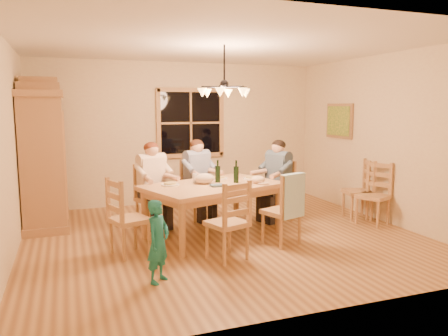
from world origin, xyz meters
name	(u,v)px	position (x,y,z in m)	size (l,w,h in m)	color
floor	(224,236)	(0.00, 0.00, 0.00)	(5.50, 5.50, 0.00)	brown
ceiling	(224,45)	(0.00, 0.00, 2.70)	(5.50, 5.00, 0.02)	white
wall_back	(180,133)	(0.00, 2.50, 1.35)	(5.50, 0.02, 2.70)	beige
wall_left	(7,150)	(-2.75, 0.00, 1.35)	(0.02, 5.00, 2.70)	beige
wall_right	(384,139)	(2.75, 0.00, 1.35)	(0.02, 5.00, 2.70)	beige
window	(191,123)	(0.20, 2.47, 1.55)	(1.30, 0.06, 1.30)	black
painting	(339,121)	(2.71, 1.20, 1.60)	(0.06, 0.78, 0.64)	olive
chandelier	(224,91)	(0.00, 0.00, 2.08)	(0.77, 0.68, 0.71)	black
armoire	(44,159)	(-2.42, 1.55, 1.06)	(0.66, 1.40, 2.30)	olive
dining_table	(213,191)	(-0.13, 0.11, 0.66)	(2.19, 1.73, 0.76)	#AB7E4C
chair_far_left	(153,209)	(-0.88, 0.81, 0.30)	(0.55, 0.54, 0.99)	#B67D50
chair_far_right	(198,201)	(-0.08, 1.08, 0.30)	(0.55, 0.54, 0.99)	#B67D50
chair_near_left	(227,235)	(-0.29, -0.90, 0.30)	(0.55, 0.54, 0.99)	#B67D50
chair_near_right	(281,222)	(0.61, -0.59, 0.30)	(0.55, 0.54, 0.99)	#B67D50
chair_end_left	(130,231)	(-1.39, -0.32, 0.30)	(0.54, 0.55, 0.99)	#B67D50
chair_end_right	(277,203)	(1.12, 0.54, 0.30)	(0.54, 0.55, 0.99)	#B67D50
adult_woman	(152,174)	(-0.88, 0.81, 0.84)	(0.50, 0.52, 0.87)	beige
adult_plaid_man	(197,169)	(-0.08, 1.08, 0.84)	(0.50, 0.52, 0.87)	navy
adult_slate_man	(278,170)	(1.12, 0.54, 0.84)	(0.52, 0.50, 0.87)	#43566C
towel	(292,196)	(0.67, -0.77, 0.70)	(0.38, 0.10, 0.58)	#A8D6E3
wine_bottle_a	(218,171)	(-0.02, 0.23, 0.93)	(0.08, 0.08, 0.33)	black
wine_bottle_b	(236,172)	(0.22, 0.11, 0.93)	(0.08, 0.08, 0.33)	black
plate_woman	(170,185)	(-0.73, 0.23, 0.77)	(0.26, 0.26, 0.02)	white
plate_plaid	(219,178)	(0.10, 0.50, 0.77)	(0.26, 0.26, 0.02)	white
plate_slate	(251,178)	(0.57, 0.33, 0.77)	(0.26, 0.26, 0.02)	white
wine_glass_a	(195,178)	(-0.36, 0.28, 0.83)	(0.06, 0.06, 0.14)	silver
wine_glass_b	(236,174)	(0.37, 0.48, 0.83)	(0.06, 0.06, 0.14)	silver
cap	(258,179)	(0.51, -0.04, 0.82)	(0.20, 0.20, 0.11)	#D5B18E
napkin	(217,185)	(-0.14, -0.09, 0.78)	(0.18, 0.14, 0.03)	#44607D
cloth_bundle	(205,178)	(-0.24, 0.18, 0.84)	(0.28, 0.22, 0.15)	tan
child	(158,241)	(-1.22, -1.30, 0.45)	(0.33, 0.21, 0.89)	#1B7A7D
chair_spare_front	(373,206)	(2.45, -0.17, 0.30)	(0.56, 0.57, 0.99)	#B67D50
chair_spare_back	(357,201)	(2.45, 0.22, 0.30)	(0.51, 0.52, 0.99)	#B67D50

